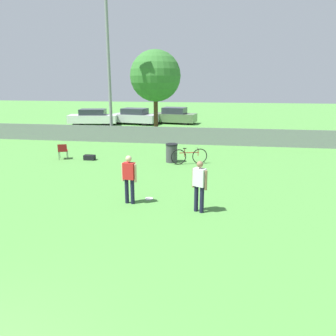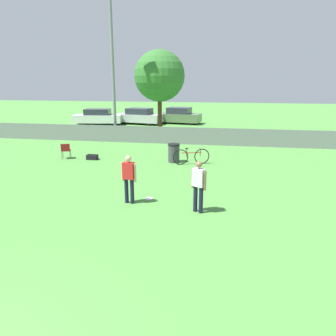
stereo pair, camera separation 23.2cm
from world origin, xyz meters
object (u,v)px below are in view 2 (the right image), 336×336
object	(u,v)px
parked_car_olive	(179,116)
folding_chair_sideline	(66,150)
trash_bin	(174,153)
player_defender_red	(129,176)
gear_bag_sideline	(92,157)
parked_car_white	(98,117)
parked_car_silver	(139,116)
bicycle_sideline	(191,156)
frisbee_disc	(149,199)
light_pole	(112,54)
player_receiver_white	(199,183)
tree_near_pole	(160,76)

from	to	relation	value
parked_car_olive	folding_chair_sideline	bearing A→B (deg)	-94.79
trash_bin	player_defender_red	bearing A→B (deg)	-95.32
trash_bin	gear_bag_sideline	size ratio (longest dim) A/B	1.65
player_defender_red	trash_bin	bearing A→B (deg)	92.50
parked_car_white	parked_car_silver	world-z (taller)	parked_car_silver
trash_bin	parked_car_white	world-z (taller)	parked_car_white
bicycle_sideline	parked_car_olive	distance (m)	15.74
frisbee_disc	bicycle_sideline	xyz separation A→B (m)	(0.91, 5.11, 0.38)
light_pole	player_receiver_white	bearing A→B (deg)	-60.54
player_defender_red	parked_car_olive	bearing A→B (deg)	101.62
light_pole	parked_car_silver	world-z (taller)	light_pole
frisbee_disc	parked_car_silver	xyz separation A→B (m)	(-5.54, 19.48, 0.70)
light_pole	tree_near_pole	xyz separation A→B (m)	(2.54, 2.96, -1.37)
frisbee_disc	folding_chair_sideline	size ratio (longest dim) A/B	0.34
bicycle_sideline	parked_car_silver	world-z (taller)	parked_car_silver
folding_chair_sideline	parked_car_white	distance (m)	13.74
light_pole	frisbee_disc	size ratio (longest dim) A/B	34.79
frisbee_disc	parked_car_olive	bearing A→B (deg)	95.41
frisbee_disc	gear_bag_sideline	bearing A→B (deg)	129.34
light_pole	parked_car_white	size ratio (longest dim) A/B	2.13
player_receiver_white	frisbee_disc	size ratio (longest dim) A/B	5.81
light_pole	frisbee_disc	distance (m)	13.50
tree_near_pole	player_receiver_white	size ratio (longest dim) A/B	3.79
player_receiver_white	frisbee_disc	distance (m)	2.17
parked_car_silver	parked_car_olive	world-z (taller)	parked_car_olive
player_defender_red	gear_bag_sideline	xyz separation A→B (m)	(-3.70, 5.66, -0.80)
folding_chair_sideline	trash_bin	size ratio (longest dim) A/B	0.87
tree_near_pole	player_receiver_white	world-z (taller)	tree_near_pole
light_pole	player_receiver_white	size ratio (longest dim) A/B	5.98
tree_near_pole	trash_bin	distance (m)	9.87
bicycle_sideline	player_receiver_white	bearing A→B (deg)	-100.82
parked_car_silver	parked_car_olive	bearing A→B (deg)	27.77
light_pole	bicycle_sideline	size ratio (longest dim) A/B	5.63
player_receiver_white	bicycle_sideline	size ratio (longest dim) A/B	0.94
tree_near_pole	frisbee_disc	xyz separation A→B (m)	(2.50, -14.15, -4.26)
tree_near_pole	parked_car_silver	world-z (taller)	tree_near_pole
light_pole	trash_bin	distance (m)	9.26
frisbee_disc	gear_bag_sideline	xyz separation A→B (m)	(-4.25, 5.18, 0.11)
folding_chair_sideline	parked_car_white	xyz separation A→B (m)	(-3.55, 13.27, 0.22)
bicycle_sideline	parked_car_white	distance (m)	16.69
folding_chair_sideline	gear_bag_sideline	size ratio (longest dim) A/B	1.44
parked_car_silver	player_defender_red	bearing A→B (deg)	-65.38
light_pole	tree_near_pole	world-z (taller)	light_pole
frisbee_disc	trash_bin	size ratio (longest dim) A/B	0.30
bicycle_sideline	parked_car_white	size ratio (longest dim) A/B	0.38
gear_bag_sideline	parked_car_olive	size ratio (longest dim) A/B	0.13
tree_near_pole	frisbee_disc	world-z (taller)	tree_near_pole
tree_near_pole	frisbee_disc	distance (m)	14.98
player_receiver_white	parked_car_white	world-z (taller)	player_receiver_white
trash_bin	frisbee_disc	bearing A→B (deg)	-89.99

